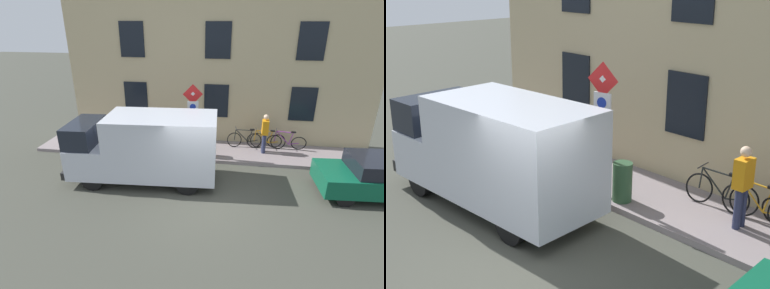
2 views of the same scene
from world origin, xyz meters
The scene contains 9 objects.
ground_plane centered at (0.00, 0.00, 0.00)m, with size 80.00×80.00×0.00m, color #404138.
sidewalk_slab centered at (3.70, 0.00, 0.07)m, with size 2.18×15.79×0.14m, color gray.
building_facade centered at (5.14, 0.00, 3.27)m, with size 0.75×13.79×6.53m.
sign_post_stacked centered at (2.82, 0.78, 2.14)m, with size 0.19×0.55×2.97m.
delivery_van centered at (0.92, 2.19, 1.33)m, with size 2.33×5.44×2.50m.
bicycle_orange centered at (4.25, -2.32, 0.51)m, with size 0.46×1.71×0.89m.
bicycle_black centered at (4.25, -1.43, 0.51)m, with size 0.47×1.72×0.89m.
pedestrian centered at (3.76, -2.19, 1.07)m, with size 0.40×0.26×1.72m.
litter_bin centered at (2.96, 0.27, 0.59)m, with size 0.44×0.44×0.90m, color #2D5133.
Camera 2 is at (-5.13, -7.06, 5.14)m, focal length 49.49 mm.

